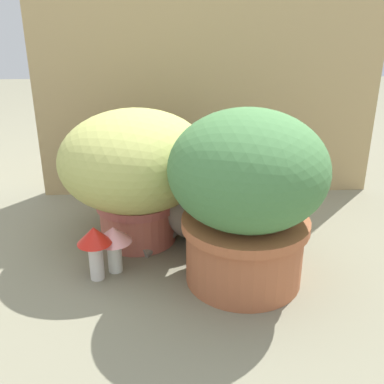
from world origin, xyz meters
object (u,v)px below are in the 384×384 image
(cat, at_px, (205,197))
(mushroom_ornament_pink, at_px, (113,241))
(leafy_planter, at_px, (247,193))
(mushroom_ornament_red, at_px, (95,243))
(grass_planter, at_px, (136,167))

(cat, distance_m, mushroom_ornament_pink, 0.33)
(leafy_planter, xyz_separation_m, mushroom_ornament_pink, (-0.33, 0.05, -0.15))
(mushroom_ornament_red, xyz_separation_m, mushroom_ornament_pink, (0.04, 0.03, -0.01))
(grass_planter, bearing_deg, mushroom_ornament_pink, -106.02)
(cat, bearing_deg, mushroom_ornament_red, -141.13)
(grass_planter, height_order, mushroom_ornament_pink, grass_planter)
(cat, distance_m, mushroom_ornament_red, 0.38)
(leafy_planter, height_order, mushroom_ornament_red, leafy_planter)
(leafy_planter, relative_size, mushroom_ornament_red, 2.99)
(grass_planter, xyz_separation_m, mushroom_ornament_pink, (-0.05, -0.18, -0.14))
(mushroom_ornament_red, bearing_deg, grass_planter, 65.63)
(grass_planter, relative_size, mushroom_ornament_pink, 3.31)
(grass_planter, distance_m, leafy_planter, 0.36)
(mushroom_ornament_pink, bearing_deg, cat, 39.56)
(mushroom_ornament_red, bearing_deg, cat, 38.87)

